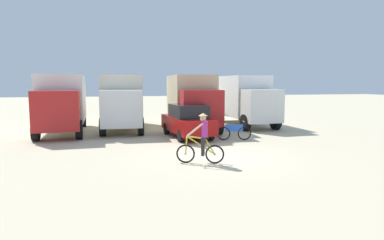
# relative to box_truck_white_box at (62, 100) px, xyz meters

# --- Properties ---
(ground_plane) EXTENTS (120.00, 120.00, 0.00)m
(ground_plane) POSITION_rel_box_truck_white_box_xyz_m (6.80, -8.12, -1.87)
(ground_plane) COLOR beige
(box_truck_white_box) EXTENTS (2.63, 6.84, 3.35)m
(box_truck_white_box) POSITION_rel_box_truck_white_box_xyz_m (0.00, 0.00, 0.00)
(box_truck_white_box) COLOR white
(box_truck_white_box) RESTS_ON ground
(box_truck_cream_rv) EXTENTS (2.62, 6.83, 3.35)m
(box_truck_cream_rv) POSITION_rel_box_truck_white_box_xyz_m (3.40, 0.67, 0.00)
(box_truck_cream_rv) COLOR beige
(box_truck_cream_rv) RESTS_ON ground
(box_truck_tan_camper) EXTENTS (2.68, 6.85, 3.35)m
(box_truck_tan_camper) POSITION_rel_box_truck_white_box_xyz_m (7.67, -0.18, 0.00)
(box_truck_tan_camper) COLOR #CCB78E
(box_truck_tan_camper) RESTS_ON ground
(box_truck_avon_van) EXTENTS (2.61, 6.83, 3.35)m
(box_truck_avon_van) POSITION_rel_box_truck_white_box_xyz_m (11.49, 0.79, 0.00)
(box_truck_avon_van) COLOR white
(box_truck_avon_van) RESTS_ON ground
(sedan_parked) EXTENTS (2.19, 4.36, 1.76)m
(sedan_parked) POSITION_rel_box_truck_white_box_xyz_m (6.67, -3.44, -0.99)
(sedan_parked) COLOR maroon
(sedan_parked) RESTS_ON ground
(cyclist_orange_shirt) EXTENTS (1.66, 0.70, 1.82)m
(cyclist_orange_shirt) POSITION_rel_box_truck_white_box_xyz_m (5.91, -9.07, -1.03)
(cyclist_orange_shirt) COLOR black
(cyclist_orange_shirt) RESTS_ON ground
(bicycle_spare) EXTENTS (1.70, 0.57, 0.97)m
(bicycle_spare) POSITION_rel_box_truck_white_box_xyz_m (8.77, -4.80, -1.48)
(bicycle_spare) COLOR black
(bicycle_spare) RESTS_ON ground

